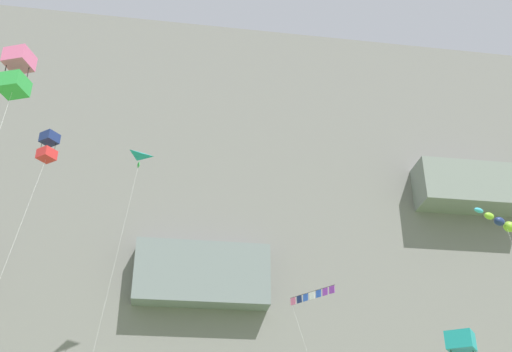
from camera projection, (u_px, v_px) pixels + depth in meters
cliff_face at (196, 271)px, 74.55m from camera, size 180.00×26.80×55.09m
kite_box_upper_right at (16, 73)px, 26.69m from camera, size 1.35×3.39×19.94m
kite_box_mid_center at (48, 147)px, 39.31m from camera, size 2.46×6.62×23.50m
kite_delta_front_field at (135, 173)px, 54.08m from camera, size 3.64×5.98×29.02m
kite_banner_low_center at (313, 300)px, 53.47m from camera, size 4.33×4.51×19.03m
kite_windsock_mid_right at (500, 222)px, 40.40m from camera, size 3.90×5.29×19.21m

